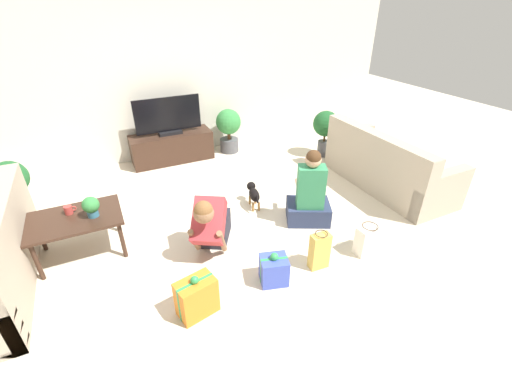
# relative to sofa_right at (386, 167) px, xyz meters

# --- Properties ---
(ground_plane) EXTENTS (16.00, 16.00, 0.00)m
(ground_plane) POSITION_rel_sofa_right_xyz_m (-2.43, -0.08, -0.31)
(ground_plane) COLOR beige
(wall_back) EXTENTS (8.40, 0.06, 2.60)m
(wall_back) POSITION_rel_sofa_right_xyz_m (-2.43, 2.55, 0.99)
(wall_back) COLOR beige
(wall_back) RESTS_ON ground_plane
(sofa_right) EXTENTS (0.83, 1.92, 0.85)m
(sofa_right) POSITION_rel_sofa_right_xyz_m (0.00, 0.00, 0.00)
(sofa_right) COLOR tan
(sofa_right) RESTS_ON ground_plane
(coffee_table) EXTENTS (0.91, 0.63, 0.47)m
(coffee_table) POSITION_rel_sofa_right_xyz_m (-4.05, 0.26, 0.10)
(coffee_table) COLOR #382319
(coffee_table) RESTS_ON ground_plane
(tv_console) EXTENTS (1.32, 0.46, 0.48)m
(tv_console) POSITION_rel_sofa_right_xyz_m (-2.57, 2.25, -0.07)
(tv_console) COLOR #382319
(tv_console) RESTS_ON ground_plane
(tv) EXTENTS (1.06, 0.20, 0.60)m
(tv) POSITION_rel_sofa_right_xyz_m (-2.57, 2.25, 0.43)
(tv) COLOR black
(tv) RESTS_ON tv_console
(potted_plant_corner_right) EXTENTS (0.43, 0.43, 0.79)m
(potted_plant_corner_right) POSITION_rel_sofa_right_xyz_m (-0.15, 1.31, 0.21)
(potted_plant_corner_right) COLOR #4C4C51
(potted_plant_corner_right) RESTS_ON ground_plane
(potted_plant_back_right) EXTENTS (0.43, 0.43, 0.77)m
(potted_plant_back_right) POSITION_rel_sofa_right_xyz_m (-1.56, 2.20, 0.14)
(potted_plant_back_right) COLOR #4C4C51
(potted_plant_back_right) RESTS_ON ground_plane
(potted_plant_corner_left) EXTENTS (0.42, 0.42, 0.75)m
(potted_plant_corner_left) POSITION_rel_sofa_right_xyz_m (-4.72, 1.39, 0.16)
(potted_plant_corner_left) COLOR #A36042
(potted_plant_corner_left) RESTS_ON ground_plane
(person_kneeling) EXTENTS (0.65, 0.80, 0.78)m
(person_kneeling) POSITION_rel_sofa_right_xyz_m (-2.76, -0.28, 0.03)
(person_kneeling) COLOR #23232D
(person_kneeling) RESTS_ON ground_plane
(person_sitting) EXTENTS (0.64, 0.61, 0.97)m
(person_sitting) POSITION_rel_sofa_right_xyz_m (-1.51, -0.28, 0.04)
(person_sitting) COLOR #283351
(person_sitting) RESTS_ON ground_plane
(dog) EXTENTS (0.19, 0.45, 0.29)m
(dog) POSITION_rel_sofa_right_xyz_m (-1.96, 0.34, -0.12)
(dog) COLOR black
(dog) RESTS_ON ground_plane
(gift_box_a) EXTENTS (0.38, 0.28, 0.42)m
(gift_box_a) POSITION_rel_sofa_right_xyz_m (-3.17, -1.06, -0.13)
(gift_box_a) COLOR orange
(gift_box_a) RESTS_ON ground_plane
(gift_box_b) EXTENTS (0.31, 0.29, 0.35)m
(gift_box_b) POSITION_rel_sofa_right_xyz_m (-2.39, -1.02, -0.16)
(gift_box_b) COLOR #3D51BC
(gift_box_b) RESTS_ON ground_plane
(gift_bag_a) EXTENTS (0.20, 0.14, 0.43)m
(gift_bag_a) POSITION_rel_sofa_right_xyz_m (-1.87, -1.03, -0.10)
(gift_bag_a) COLOR #E5B74C
(gift_bag_a) RESTS_ON ground_plane
(gift_bag_b) EXTENTS (0.27, 0.18, 0.35)m
(gift_bag_b) POSITION_rel_sofa_right_xyz_m (-1.26, -1.07, -0.14)
(gift_bag_b) COLOR white
(gift_bag_b) RESTS_ON ground_plane
(mug) EXTENTS (0.12, 0.08, 0.09)m
(mug) POSITION_rel_sofa_right_xyz_m (-4.09, 0.36, 0.20)
(mug) COLOR #B23D38
(mug) RESTS_ON coffee_table
(tabletop_plant) EXTENTS (0.17, 0.17, 0.22)m
(tabletop_plant) POSITION_rel_sofa_right_xyz_m (-3.87, 0.20, 0.28)
(tabletop_plant) COLOR #336B84
(tabletop_plant) RESTS_ON coffee_table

